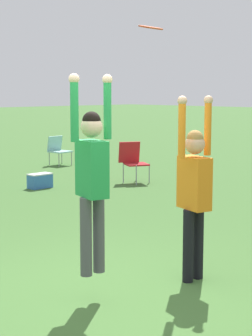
% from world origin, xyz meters
% --- Properties ---
extents(ground_plane, '(120.00, 120.00, 0.00)m').
position_xyz_m(ground_plane, '(0.00, 0.00, 0.00)').
color(ground_plane, '#3D662D').
extents(person_jumping, '(0.53, 0.42, 2.02)m').
position_xyz_m(person_jumping, '(-0.11, 0.01, 1.34)').
color(person_jumping, '#4C4C51').
rests_on(person_jumping, ground_plane).
extents(person_defending, '(0.56, 0.44, 2.08)m').
position_xyz_m(person_defending, '(1.11, -0.31, 1.10)').
color(person_defending, black).
rests_on(person_defending, ground_plane).
extents(frisbee, '(0.26, 0.26, 0.07)m').
position_xyz_m(frisbee, '(0.64, -0.07, 2.79)').
color(frisbee, '#E04C23').
extents(camping_chair_0, '(0.59, 0.63, 0.83)m').
position_xyz_m(camping_chair_0, '(6.15, 8.77, 0.48)').
color(camping_chair_0, gray).
rests_on(camping_chair_0, ground_plane).
extents(camping_chair_2, '(0.68, 0.74, 0.96)m').
position_xyz_m(camping_chair_2, '(5.48, 5.02, 0.55)').
color(camping_chair_2, gray).
rests_on(camping_chair_2, ground_plane).
extents(cooler_box, '(0.52, 0.29, 0.32)m').
position_xyz_m(cooler_box, '(3.46, 5.92, 0.16)').
color(cooler_box, '#336BB7').
rests_on(cooler_box, ground_plane).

